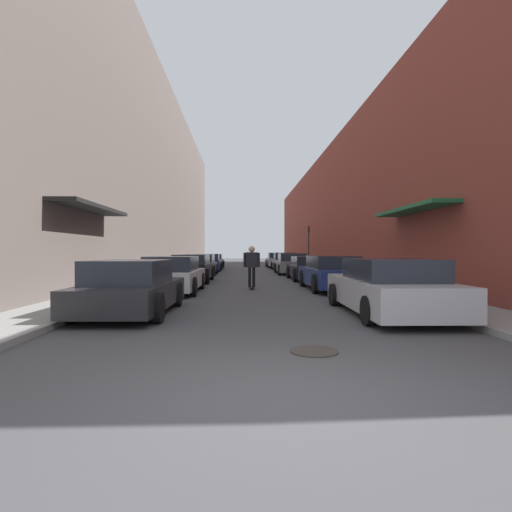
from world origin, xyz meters
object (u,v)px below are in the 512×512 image
parked_car_left_2 (192,268)px  traffic_light (309,242)px  parked_car_left_0 (131,288)px  parked_car_left_3 (200,265)px  parked_car_right_4 (284,262)px  parked_car_right_1 (331,273)px  parked_car_right_3 (292,264)px  parked_car_right_0 (388,288)px  skateboarder (252,263)px  parked_car_right_2 (308,268)px  parked_car_right_5 (277,260)px  parked_car_left_4 (208,263)px  parked_car_left_5 (213,261)px  parked_car_left_1 (173,275)px  manhole_cover (314,351)px

parked_car_left_2 → traffic_light: bearing=52.8°
parked_car_left_0 → parked_car_left_3: (0.02, 15.56, 0.02)m
parked_car_right_4 → traffic_light: (1.52, -2.36, 1.47)m
parked_car_right_1 → parked_car_right_3: size_ratio=1.13×
parked_car_right_0 → skateboarder: 7.09m
parked_car_left_0 → parked_car_left_2: size_ratio=0.90×
parked_car_right_2 → parked_car_right_5: size_ratio=0.95×
parked_car_left_4 → parked_car_right_4: size_ratio=1.00×
parked_car_left_2 → parked_car_left_5: (-0.11, 15.94, -0.05)m
skateboarder → parked_car_left_1: bearing=-156.2°
parked_car_left_4 → manhole_cover: (3.63, -24.16, -0.62)m
parked_car_right_3 → manhole_cover: parked_car_right_3 is taller
parked_car_right_5 → skateboarder: (-2.89, -21.14, 0.37)m
parked_car_left_5 → parked_car_right_4: parked_car_right_4 is taller
parked_car_left_4 → traffic_light: size_ratio=1.36×
parked_car_right_2 → skateboarder: 5.78m
parked_car_left_2 → parked_car_right_1: 7.23m
manhole_cover → traffic_light: traffic_light is taller
parked_car_left_1 → parked_car_right_4: bearing=71.1°
parked_car_right_0 → parked_car_right_5: 27.52m
parked_car_left_1 → parked_car_left_3: 10.64m
parked_car_left_3 → parked_car_left_1: bearing=-89.4°
traffic_light → parked_car_right_0: bearing=-94.2°
parked_car_left_2 → parked_car_left_3: (-0.17, 5.55, -0.03)m
skateboarder → parked_car_right_0: bearing=-64.4°
parked_car_left_0 → parked_car_left_4: (0.03, 20.54, 0.02)m
parked_car_right_2 → parked_car_left_4: bearing=122.4°
parked_car_right_3 → skateboarder: size_ratio=2.49×
parked_car_left_3 → traffic_light: bearing=28.5°
parked_car_left_0 → manhole_cover: bearing=-44.7°
parked_car_right_2 → parked_car_left_0: bearing=-118.6°
parked_car_right_1 → parked_car_right_4: (-0.06, 16.23, 0.02)m
parked_car_left_3 → parked_car_right_1: size_ratio=0.86×
parked_car_right_5 → parked_car_right_4: bearing=-88.9°
parked_car_left_4 → skateboarder: 14.66m
parked_car_right_4 → parked_car_left_2: bearing=-115.8°
parked_car_right_2 → parked_car_right_5: (-0.17, 16.24, 0.07)m
parked_car_right_1 → parked_car_right_5: bearing=90.4°
parked_car_left_1 → parked_car_right_3: parked_car_right_3 is taller
parked_car_left_3 → parked_car_left_4: size_ratio=0.94×
parked_car_right_3 → traffic_light: bearing=63.4°
parked_car_right_3 → traffic_light: 4.01m
parked_car_right_5 → traffic_light: (1.62, -7.70, 1.46)m
parked_car_left_3 → parked_car_left_5: parked_car_left_3 is taller
parked_car_left_1 → skateboarder: size_ratio=2.53×
parked_car_left_4 → parked_car_right_4: 6.11m
parked_car_left_2 → parked_car_right_1: (5.84, -4.26, -0.01)m
traffic_light → parked_car_left_1: bearing=-116.6°
skateboarder → parked_car_right_4: bearing=79.3°
parked_car_left_0 → parked_car_right_2: bearing=61.4°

